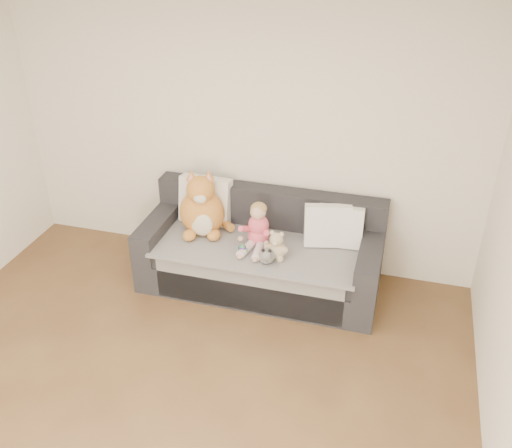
{
  "coord_description": "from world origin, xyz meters",
  "views": [
    {
      "loc": [
        1.47,
        -2.26,
        3.25
      ],
      "look_at": [
        0.31,
        1.87,
        0.75
      ],
      "focal_mm": 40.0,
      "sensor_mm": 36.0,
      "label": 1
    }
  ],
  "objects_px": {
    "teddy_bear": "(276,247)",
    "sofa": "(261,255)",
    "toddler": "(257,228)",
    "sippy_cup": "(243,249)",
    "plush_cat": "(202,210)"
  },
  "relations": [
    {
      "from": "sofa",
      "to": "toddler",
      "type": "xyz_separation_m",
      "value": [
        -0.02,
        -0.09,
        0.34
      ]
    },
    {
      "from": "plush_cat",
      "to": "toddler",
      "type": "bearing_deg",
      "value": -26.29
    },
    {
      "from": "sofa",
      "to": "sippy_cup",
      "type": "bearing_deg",
      "value": -108.68
    },
    {
      "from": "sofa",
      "to": "toddler",
      "type": "height_order",
      "value": "toddler"
    },
    {
      "from": "toddler",
      "to": "plush_cat",
      "type": "height_order",
      "value": "plush_cat"
    },
    {
      "from": "sofa",
      "to": "plush_cat",
      "type": "height_order",
      "value": "plush_cat"
    },
    {
      "from": "toddler",
      "to": "sofa",
      "type": "bearing_deg",
      "value": 83.67
    },
    {
      "from": "toddler",
      "to": "sippy_cup",
      "type": "xyz_separation_m",
      "value": [
        -0.08,
        -0.19,
        -0.12
      ]
    },
    {
      "from": "toddler",
      "to": "teddy_bear",
      "type": "xyz_separation_m",
      "value": [
        0.22,
        -0.16,
        -0.07
      ]
    },
    {
      "from": "toddler",
      "to": "teddy_bear",
      "type": "bearing_deg",
      "value": -33.32
    },
    {
      "from": "sofa",
      "to": "teddy_bear",
      "type": "height_order",
      "value": "sofa"
    },
    {
      "from": "sofa",
      "to": "teddy_bear",
      "type": "bearing_deg",
      "value": -51.43
    },
    {
      "from": "plush_cat",
      "to": "teddy_bear",
      "type": "bearing_deg",
      "value": -34.9
    },
    {
      "from": "toddler",
      "to": "teddy_bear",
      "type": "height_order",
      "value": "toddler"
    },
    {
      "from": "teddy_bear",
      "to": "sofa",
      "type": "bearing_deg",
      "value": 131.66
    }
  ]
}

